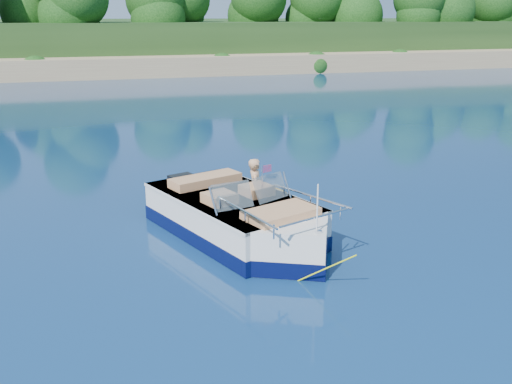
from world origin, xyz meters
TOP-DOWN VIEW (x-y plane):
  - ground at (0.00, 0.00)m, footprint 160.00×160.00m
  - shoreline at (0.00, 63.77)m, footprint 170.00×59.00m
  - treeline at (0.04, 41.01)m, footprint 150.00×7.12m
  - motorboat at (0.15, 0.82)m, footprint 3.46×5.80m
  - tow_tube at (1.24, 3.05)m, footprint 1.63×1.63m
  - boy at (1.11, 3.13)m, footprint 0.58×0.91m

SIDE VIEW (x-z plane):
  - ground at x=0.00m, z-range 0.00..0.00m
  - boy at x=1.11m, z-range -0.83..0.83m
  - tow_tube at x=1.24m, z-range -0.09..0.30m
  - motorboat at x=0.15m, z-range -0.62..1.41m
  - shoreline at x=0.00m, z-range -2.02..3.98m
  - treeline at x=0.04m, z-range 1.45..9.64m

